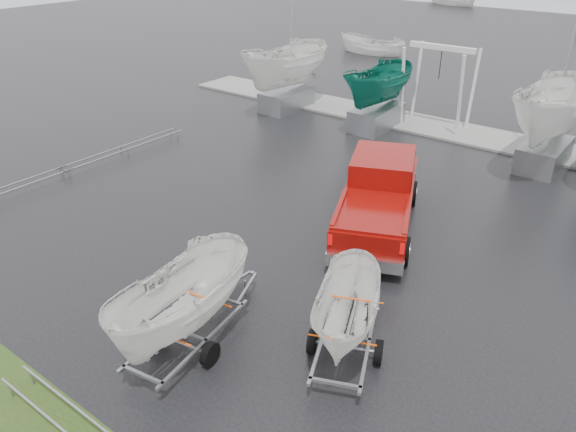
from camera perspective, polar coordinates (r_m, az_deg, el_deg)
The scene contains 12 objects.
ground_plane at distance 19.70m, azimuth -2.34°, elevation -0.51°, with size 120.00×120.00×0.00m, color black.
dock at distance 30.03m, azimuth 13.83°, elevation 8.94°, with size 30.00×3.00×0.12m, color gray.
pickup_truck at distance 19.34m, azimuth 9.24°, elevation 2.38°, with size 4.68×7.00×2.21m.
trailer_hitched at distance 12.74m, azimuth 6.39°, elevation -5.36°, with size 2.50×3.77×4.38m.
trailer_parked at distance 12.76m, azimuth -11.06°, elevation -3.41°, with size 2.04×3.74×5.22m.
boat_hoist at distance 29.19m, azimuth 15.09°, elevation 13.63°, with size 3.30×2.18×4.12m.
keelboat_0 at distance 31.11m, azimuth -0.15°, elevation 17.80°, with size 2.49×3.20×10.66m.
keelboat_1 at distance 28.43m, azimuth 9.38°, elevation 14.99°, with size 2.07×3.20×6.60m.
keelboat_2 at distance 25.32m, azimuth 26.15°, elevation 13.17°, with size 2.60×3.20×10.77m.
mast_rack_0 at distance 26.30m, azimuth -16.33°, elevation 6.64°, with size 0.56×6.50×0.06m.
moored_boat_0 at distance 47.16m, azimuth 8.45°, elevation 16.03°, with size 2.32×2.27×10.81m.
moored_boat_4 at distance 79.18m, azimuth 16.18°, elevation 19.94°, with size 3.39×3.34×11.62m.
Camera 1 is at (11.18, -13.30, 9.30)m, focal length 35.00 mm.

